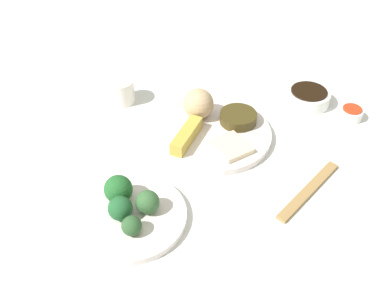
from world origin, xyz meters
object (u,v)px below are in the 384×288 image
object	(u,v)px
chopsticks_pair	(309,190)
sauce_ramekin_sweet_and_sour	(351,114)
main_plate	(214,135)
teacup	(121,91)
soy_sauce_bowl	(308,98)
broccoli_plate	(131,216)

from	to	relation	value
chopsticks_pair	sauce_ramekin_sweet_and_sour	bearing A→B (deg)	28.05
main_plate	teacup	world-z (taller)	teacup
soy_sauce_bowl	sauce_ramekin_sweet_and_sour	xyz separation A→B (m)	(0.05, -0.10, -0.00)
soy_sauce_bowl	chopsticks_pair	size ratio (longest dim) A/B	0.53
sauce_ramekin_sweet_and_sour	broccoli_plate	bearing A→B (deg)	-178.13
broccoli_plate	soy_sauce_bowl	size ratio (longest dim) A/B	1.94
teacup	main_plate	bearing A→B (deg)	-63.12
main_plate	soy_sauce_bowl	bearing A→B (deg)	-0.84
broccoli_plate	sauce_ramekin_sweet_and_sour	world-z (taller)	sauce_ramekin_sweet_and_sour
broccoli_plate	teacup	xyz separation A→B (m)	(0.14, 0.36, 0.02)
sauce_ramekin_sweet_and_sour	teacup	distance (m)	0.56
main_plate	sauce_ramekin_sweet_and_sour	xyz separation A→B (m)	(0.32, -0.10, 0.00)
soy_sauce_bowl	main_plate	bearing A→B (deg)	179.16
broccoli_plate	soy_sauce_bowl	bearing A→B (deg)	12.61
sauce_ramekin_sweet_and_sour	teacup	bearing A→B (deg)	142.15
sauce_ramekin_sweet_and_sour	teacup	xyz separation A→B (m)	(-0.44, 0.34, 0.02)
main_plate	chopsticks_pair	distance (m)	0.25
main_plate	soy_sauce_bowl	size ratio (longest dim) A/B	2.45
main_plate	teacup	distance (m)	0.27
main_plate	sauce_ramekin_sweet_and_sour	size ratio (longest dim) A/B	4.92
broccoli_plate	chopsticks_pair	xyz separation A→B (m)	(0.33, -0.11, -0.00)
sauce_ramekin_sweet_and_sour	teacup	size ratio (longest dim) A/B	0.82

